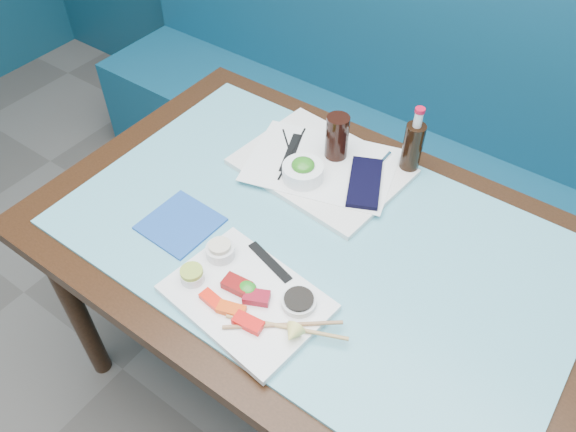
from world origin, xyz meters
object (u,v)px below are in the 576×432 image
Objects in this scene: dining_table at (316,260)px; sashimi_plate at (247,298)px; serving_tray at (321,167)px; cola_glass at (337,137)px; booth_bench at (438,168)px; blue_napkin at (180,224)px; cola_bottle_body at (412,149)px; seaweed_bowl at (303,172)px.

dining_table is 0.27m from sashimi_plate.
cola_glass is (0.01, 0.05, 0.07)m from serving_tray.
booth_bench is 7.00× the size of serving_tray.
cola_bottle_body is at bearing 54.65° from blue_napkin.
cola_bottle_body is at bearing 40.41° from serving_tray.
blue_napkin is (-0.36, -0.51, -0.07)m from cola_bottle_body.
serving_tray is 3.33× the size of cola_glass.
serving_tray is 0.09m from cola_glass.
sashimi_plate is 2.02× the size of blue_napkin.
cola_glass is at bearing 85.38° from serving_tray.
cola_glass reaches higher than seaweed_bowl.
sashimi_plate is 0.40m from seaweed_bowl.
blue_napkin is (-0.30, -0.17, 0.09)m from dining_table.
cola_bottle_body is (0.20, 0.21, 0.04)m from seaweed_bowl.
cola_bottle_body is (0.07, -0.50, 0.46)m from booth_bench.
serving_tray is 2.85× the size of cola_bottle_body.
cola_bottle_body reaches higher than seaweed_bowl.
blue_napkin is at bearing -150.46° from dining_table.
dining_table is at bearing 91.83° from sashimi_plate.
seaweed_bowl reaches higher than sashimi_plate.
dining_table is (0.00, -0.84, 0.29)m from booth_bench.
sashimi_plate reaches higher than blue_napkin.
serving_tray is at bearing 109.76° from sashimi_plate.
seaweed_bowl is 0.85× the size of cola_glass.
booth_bench is 19.95× the size of cola_bottle_body.
booth_bench is at bearing 78.94° from seaweed_bowl.
cola_bottle_body is at bearing 45.75° from seaweed_bowl.
cola_bottle_body reaches higher than cola_glass.
booth_bench is 0.75m from cola_glass.
blue_napkin is at bearing -125.35° from cola_bottle_body.
serving_tray is 2.56× the size of blue_napkin.
sashimi_plate is at bearing -94.81° from dining_table.
booth_bench is 0.83m from seaweed_bowl.
seaweed_bowl is 0.14m from cola_glass.
cola_glass is at bearing -101.58° from booth_bench.
seaweed_bowl is (-0.12, 0.38, 0.03)m from sashimi_plate.
sashimi_plate is 2.63× the size of cola_glass.
seaweed_bowl is at bearing 113.59° from sashimi_plate.
serving_tray is (-0.11, 0.46, -0.00)m from sashimi_plate.
booth_bench is at bearing 73.59° from blue_napkin.
booth_bench is at bearing 90.00° from dining_table.
booth_bench reaches higher than dining_table.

